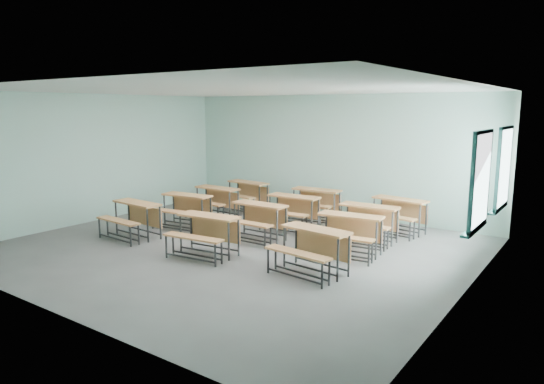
{
  "coord_description": "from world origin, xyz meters",
  "views": [
    {
      "loc": [
        6.16,
        -7.5,
        2.84
      ],
      "look_at": [
        0.06,
        1.2,
        1.0
      ],
      "focal_mm": 32.0,
      "sensor_mm": 36.0,
      "label": 1
    }
  ],
  "objects_px": {
    "desk_unit_r0c2": "(312,244)",
    "desk_unit_r3c2": "(397,210)",
    "desk_unit_r0c1": "(206,229)",
    "desk_unit_r2c0": "(214,198)",
    "desk_unit_r1c2": "(348,229)",
    "desk_unit_r3c1": "(315,199)",
    "desk_unit_r0c0": "(133,214)",
    "desk_unit_r1c1": "(257,216)",
    "desk_unit_r1c0": "(184,206)",
    "desk_unit_r3c0": "(245,191)",
    "desk_unit_r2c2": "(367,218)",
    "desk_unit_r2c1": "(291,207)"
  },
  "relations": [
    {
      "from": "desk_unit_r0c2",
      "to": "desk_unit_r3c2",
      "type": "bearing_deg",
      "value": 93.65
    },
    {
      "from": "desk_unit_r0c1",
      "to": "desk_unit_r2c0",
      "type": "xyz_separation_m",
      "value": [
        -2.11,
        2.62,
        0.0
      ]
    },
    {
      "from": "desk_unit_r1c2",
      "to": "desk_unit_r3c1",
      "type": "distance_m",
      "value": 3.08
    },
    {
      "from": "desk_unit_r0c0",
      "to": "desk_unit_r2c0",
      "type": "xyz_separation_m",
      "value": [
        0.11,
        2.56,
        0.0
      ]
    },
    {
      "from": "desk_unit_r1c1",
      "to": "desk_unit_r1c2",
      "type": "xyz_separation_m",
      "value": [
        2.14,
        0.12,
        0.0
      ]
    },
    {
      "from": "desk_unit_r3c2",
      "to": "desk_unit_r1c0",
      "type": "bearing_deg",
      "value": -143.35
    },
    {
      "from": "desk_unit_r1c2",
      "to": "desk_unit_r3c0",
      "type": "xyz_separation_m",
      "value": [
        -4.3,
        2.25,
        0.0
      ]
    },
    {
      "from": "desk_unit_r2c0",
      "to": "desk_unit_r2c2",
      "type": "height_order",
      "value": "same"
    },
    {
      "from": "desk_unit_r3c2",
      "to": "desk_unit_r0c1",
      "type": "bearing_deg",
      "value": -114.37
    },
    {
      "from": "desk_unit_r1c1",
      "to": "desk_unit_r2c2",
      "type": "bearing_deg",
      "value": 30.62
    },
    {
      "from": "desk_unit_r3c2",
      "to": "desk_unit_r1c1",
      "type": "bearing_deg",
      "value": -126.73
    },
    {
      "from": "desk_unit_r0c2",
      "to": "desk_unit_r2c1",
      "type": "xyz_separation_m",
      "value": [
        -2.01,
        2.46,
        0.0
      ]
    },
    {
      "from": "desk_unit_r0c0",
      "to": "desk_unit_r1c0",
      "type": "relative_size",
      "value": 0.98
    },
    {
      "from": "desk_unit_r0c1",
      "to": "desk_unit_r1c0",
      "type": "height_order",
      "value": "same"
    },
    {
      "from": "desk_unit_r1c0",
      "to": "desk_unit_r3c2",
      "type": "distance_m",
      "value": 5.03
    },
    {
      "from": "desk_unit_r0c1",
      "to": "desk_unit_r3c1",
      "type": "relative_size",
      "value": 1.02
    },
    {
      "from": "desk_unit_r1c2",
      "to": "desk_unit_r1c0",
      "type": "bearing_deg",
      "value": 176.58
    },
    {
      "from": "desk_unit_r0c2",
      "to": "desk_unit_r1c1",
      "type": "bearing_deg",
      "value": 156.51
    },
    {
      "from": "desk_unit_r1c2",
      "to": "desk_unit_r3c1",
      "type": "xyz_separation_m",
      "value": [
        -2.08,
        2.28,
        0.0
      ]
    },
    {
      "from": "desk_unit_r0c2",
      "to": "desk_unit_r2c2",
      "type": "distance_m",
      "value": 2.42
    },
    {
      "from": "desk_unit_r2c1",
      "to": "desk_unit_r1c0",
      "type": "bearing_deg",
      "value": -150.52
    },
    {
      "from": "desk_unit_r0c1",
      "to": "desk_unit_r3c2",
      "type": "bearing_deg",
      "value": 52.11
    },
    {
      "from": "desk_unit_r1c2",
      "to": "desk_unit_r3c0",
      "type": "relative_size",
      "value": 1.01
    },
    {
      "from": "desk_unit_r0c0",
      "to": "desk_unit_r3c0",
      "type": "xyz_separation_m",
      "value": [
        0.17,
        3.8,
        0.0
      ]
    },
    {
      "from": "desk_unit_r1c1",
      "to": "desk_unit_r2c1",
      "type": "bearing_deg",
      "value": 85.69
    },
    {
      "from": "desk_unit_r3c0",
      "to": "desk_unit_r0c0",
      "type": "bearing_deg",
      "value": -87.08
    },
    {
      "from": "desk_unit_r2c1",
      "to": "desk_unit_r2c2",
      "type": "xyz_separation_m",
      "value": [
        1.95,
        -0.04,
        0.0
      ]
    },
    {
      "from": "desk_unit_r0c0",
      "to": "desk_unit_r2c1",
      "type": "height_order",
      "value": "same"
    },
    {
      "from": "desk_unit_r3c1",
      "to": "desk_unit_r3c2",
      "type": "distance_m",
      "value": 2.23
    },
    {
      "from": "desk_unit_r0c0",
      "to": "desk_unit_r0c2",
      "type": "relative_size",
      "value": 0.97
    },
    {
      "from": "desk_unit_r0c1",
      "to": "desk_unit_r3c0",
      "type": "height_order",
      "value": "same"
    },
    {
      "from": "desk_unit_r0c2",
      "to": "desk_unit_r1c0",
      "type": "height_order",
      "value": "same"
    },
    {
      "from": "desk_unit_r0c0",
      "to": "desk_unit_r2c1",
      "type": "bearing_deg",
      "value": 51.55
    },
    {
      "from": "desk_unit_r0c0",
      "to": "desk_unit_r3c0",
      "type": "bearing_deg",
      "value": 91.27
    },
    {
      "from": "desk_unit_r2c2",
      "to": "desk_unit_r0c0",
      "type": "bearing_deg",
      "value": -151.18
    },
    {
      "from": "desk_unit_r2c2",
      "to": "desk_unit_r3c0",
      "type": "relative_size",
      "value": 0.97
    },
    {
      "from": "desk_unit_r3c0",
      "to": "desk_unit_r2c2",
      "type": "bearing_deg",
      "value": -9.95
    },
    {
      "from": "desk_unit_r2c1",
      "to": "desk_unit_r2c2",
      "type": "relative_size",
      "value": 1.0
    },
    {
      "from": "desk_unit_r2c0",
      "to": "desk_unit_r2c1",
      "type": "distance_m",
      "value": 2.33
    },
    {
      "from": "desk_unit_r1c0",
      "to": "desk_unit_r1c1",
      "type": "relative_size",
      "value": 1.06
    },
    {
      "from": "desk_unit_r1c2",
      "to": "desk_unit_r2c2",
      "type": "relative_size",
      "value": 1.04
    },
    {
      "from": "desk_unit_r3c1",
      "to": "desk_unit_r1c0",
      "type": "bearing_deg",
      "value": -134.75
    },
    {
      "from": "desk_unit_r0c1",
      "to": "desk_unit_r1c1",
      "type": "xyz_separation_m",
      "value": [
        0.11,
        1.5,
        0.0
      ]
    },
    {
      "from": "desk_unit_r2c0",
      "to": "desk_unit_r3c0",
      "type": "xyz_separation_m",
      "value": [
        0.06,
        1.25,
        0.0
      ]
    },
    {
      "from": "desk_unit_r0c1",
      "to": "desk_unit_r1c1",
      "type": "distance_m",
      "value": 1.51
    },
    {
      "from": "desk_unit_r1c1",
      "to": "desk_unit_r0c2",
      "type": "bearing_deg",
      "value": -29.92
    },
    {
      "from": "desk_unit_r1c0",
      "to": "desk_unit_r2c1",
      "type": "relative_size",
      "value": 1.04
    },
    {
      "from": "desk_unit_r0c2",
      "to": "desk_unit_r2c1",
      "type": "height_order",
      "value": "same"
    },
    {
      "from": "desk_unit_r3c0",
      "to": "desk_unit_r2c1",
      "type": "bearing_deg",
      "value": -20.89
    },
    {
      "from": "desk_unit_r0c0",
      "to": "desk_unit_r3c2",
      "type": "relative_size",
      "value": 0.97
    }
  ]
}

